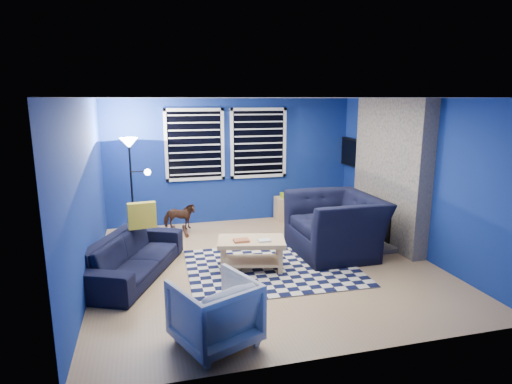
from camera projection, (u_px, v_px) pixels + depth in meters
floor at (265, 264)px, 6.58m from camera, size 5.00×5.00×0.00m
ceiling at (266, 98)px, 6.05m from camera, size 5.00×5.00×0.00m
wall_back at (232, 161)px, 8.68m from camera, size 5.00×0.00×5.00m
wall_left at (86, 194)px, 5.70m from camera, size 0.00×5.00×5.00m
wall_right at (414, 177)px, 6.93m from camera, size 0.00×5.00×5.00m
fireplace at (389, 175)px, 7.38m from camera, size 0.65×2.00×2.50m
window_left at (195, 145)px, 8.38m from camera, size 1.17×0.06×1.42m
window_right at (259, 143)px, 8.70m from camera, size 1.17×0.06×1.42m
tv at (354, 153)px, 8.77m from camera, size 0.07×1.00×0.58m
rug at (272, 267)px, 6.43m from camera, size 2.55×2.07×0.02m
sofa at (133, 256)px, 6.09m from camera, size 2.18×1.54×0.59m
armchair_big at (335, 225)px, 6.97m from camera, size 1.50×1.32×0.96m
armchair_bent at (215, 312)px, 4.37m from camera, size 1.00×1.01×0.71m
rocking_horse at (179, 217)px, 8.01m from camera, size 0.37×0.64×0.51m
coffee_table at (251, 248)px, 6.30m from camera, size 1.08×0.76×0.49m
cabinet at (289, 208)px, 8.94m from camera, size 0.59×0.40×0.57m
floor_lamp at (131, 157)px, 7.44m from camera, size 0.50×0.31×1.83m
throw_pillow at (142, 215)px, 6.36m from camera, size 0.42×0.17×0.39m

